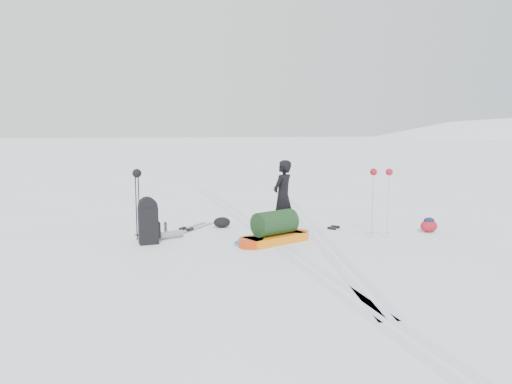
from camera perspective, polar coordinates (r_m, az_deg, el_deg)
ground at (r=10.74m, az=1.24°, el=-5.10°), size 200.00×200.00×0.00m
ski_tracks at (r=11.71m, az=3.20°, el=-4.03°), size 3.38×17.97×0.01m
skier at (r=11.17m, az=3.08°, el=-0.44°), size 0.69×0.68×1.60m
pulk_sled at (r=10.12m, az=2.16°, el=-4.42°), size 1.75×1.21×0.66m
expedition_rucksack at (r=10.26m, az=-11.90°, el=-3.36°), size 0.93×0.74×0.95m
ski_poles_black at (r=10.46m, az=-13.44°, el=1.11°), size 0.18×0.18×1.49m
ski_poles_silver at (r=10.73m, az=14.11°, el=1.35°), size 0.46×0.24×1.48m
touring_skis_grey at (r=11.41m, az=-7.98°, el=-4.34°), size 1.41×1.75×0.07m
touring_skis_white at (r=11.58m, az=8.87°, el=-4.18°), size 1.61×1.59×0.07m
rope_coil at (r=10.02m, az=-1.07°, el=-5.83°), size 0.54×0.54×0.06m
small_daypack at (r=11.79m, az=19.15°, el=-3.59°), size 0.43×0.35×0.33m
thermos_pair at (r=11.20m, az=-10.78°, el=-4.07°), size 0.26×0.17×0.26m
stuff_sack at (r=11.68m, az=-3.92°, el=-3.48°), size 0.40×0.30×0.24m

